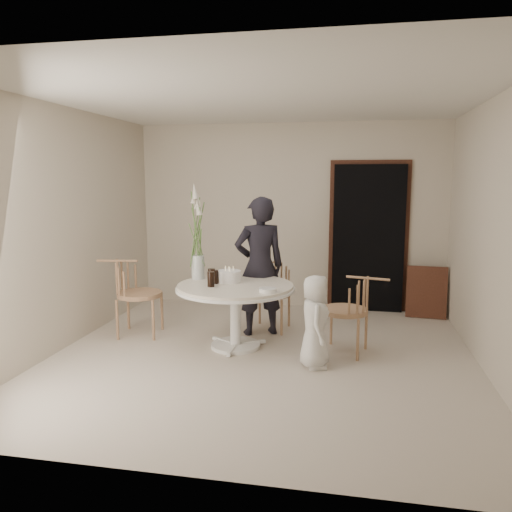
% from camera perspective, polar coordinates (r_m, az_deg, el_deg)
% --- Properties ---
extents(ground, '(4.50, 4.50, 0.00)m').
position_cam_1_polar(ground, '(5.49, 0.68, -11.42)').
color(ground, beige).
rests_on(ground, ground).
extents(room_shell, '(4.50, 4.50, 4.50)m').
position_cam_1_polar(room_shell, '(5.16, 0.71, 5.70)').
color(room_shell, silver).
rests_on(room_shell, ground).
extents(doorway, '(1.00, 0.10, 2.10)m').
position_cam_1_polar(doorway, '(7.31, 12.71, 1.94)').
color(doorway, black).
rests_on(doorway, ground).
extents(door_trim, '(1.12, 0.03, 2.22)m').
position_cam_1_polar(door_trim, '(7.35, 12.72, 2.44)').
color(door_trim, '#54291D').
rests_on(door_trim, ground).
extents(table, '(1.33, 1.33, 0.73)m').
position_cam_1_polar(table, '(5.62, -2.38, -4.40)').
color(table, white).
rests_on(table, ground).
extents(picture_frame, '(0.55, 0.21, 0.71)m').
position_cam_1_polar(picture_frame, '(7.26, 18.91, -3.93)').
color(picture_frame, '#54291D').
rests_on(picture_frame, ground).
extents(chair_far, '(0.51, 0.55, 0.86)m').
position_cam_1_polar(chair_far, '(6.40, 1.93, -3.26)').
color(chair_far, tan).
rests_on(chair_far, ground).
extents(chair_right, '(0.59, 0.56, 0.88)m').
position_cam_1_polar(chair_right, '(5.52, 11.34, -5.35)').
color(chair_right, tan).
rests_on(chair_right, ground).
extents(chair_left, '(0.61, 0.57, 0.94)m').
position_cam_1_polar(chair_left, '(6.27, -14.37, -3.34)').
color(chair_left, tan).
rests_on(chair_left, ground).
extents(girl, '(0.73, 0.63, 1.69)m').
position_cam_1_polar(girl, '(6.07, 0.40, -1.18)').
color(girl, black).
rests_on(girl, ground).
extents(boy, '(0.37, 0.51, 0.95)m').
position_cam_1_polar(boy, '(5.11, 6.77, -7.44)').
color(boy, silver).
rests_on(boy, ground).
extents(birthday_cake, '(0.27, 0.27, 0.18)m').
position_cam_1_polar(birthday_cake, '(5.71, -3.12, -2.34)').
color(birthday_cake, white).
rests_on(birthday_cake, table).
extents(cola_tumbler_a, '(0.07, 0.07, 0.15)m').
position_cam_1_polar(cola_tumbler_a, '(5.67, -5.07, -2.35)').
color(cola_tumbler_a, black).
rests_on(cola_tumbler_a, table).
extents(cola_tumbler_b, '(0.10, 0.10, 0.17)m').
position_cam_1_polar(cola_tumbler_b, '(5.48, -5.17, -2.66)').
color(cola_tumbler_b, black).
rests_on(cola_tumbler_b, table).
extents(cola_tumbler_c, '(0.09, 0.09, 0.15)m').
position_cam_1_polar(cola_tumbler_c, '(5.64, -4.68, -2.39)').
color(cola_tumbler_c, black).
rests_on(cola_tumbler_c, table).
extents(cola_tumbler_d, '(0.09, 0.09, 0.17)m').
position_cam_1_polar(cola_tumbler_d, '(5.64, -5.11, -2.31)').
color(cola_tumbler_d, black).
rests_on(cola_tumbler_d, table).
extents(plate_stack, '(0.22, 0.22, 0.04)m').
position_cam_1_polar(plate_stack, '(5.20, 1.34, -3.94)').
color(plate_stack, white).
rests_on(plate_stack, table).
extents(flower_vase, '(0.15, 0.15, 1.12)m').
position_cam_1_polar(flower_vase, '(5.86, -6.71, 1.87)').
color(flower_vase, silver).
rests_on(flower_vase, table).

